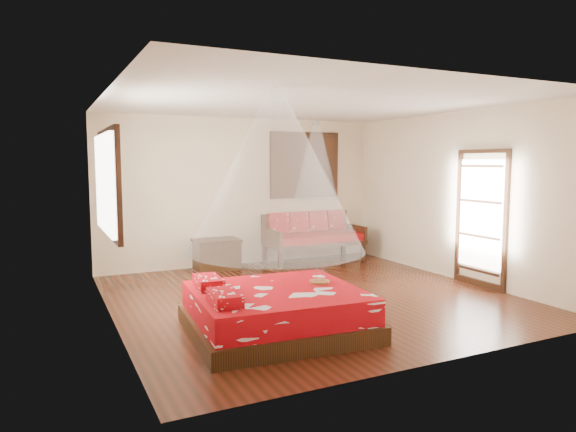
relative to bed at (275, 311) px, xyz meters
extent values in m
cube|color=#32160B|center=(1.11, 1.22, -0.26)|extent=(5.50, 5.50, 0.02)
cube|color=white|center=(1.11, 1.22, 2.56)|extent=(5.50, 5.50, 0.02)
cube|color=beige|center=(-1.65, 1.22, 1.15)|extent=(0.02, 5.50, 2.80)
cube|color=beige|center=(3.87, 1.22, 1.15)|extent=(0.02, 5.50, 2.80)
cube|color=beige|center=(1.11, 3.98, 1.15)|extent=(5.50, 0.02, 2.80)
cube|color=beige|center=(1.11, -1.54, 1.15)|extent=(5.50, 0.02, 2.80)
cube|color=black|center=(0.02, 0.00, -0.15)|extent=(2.08, 1.91, 0.20)
cube|color=#9F050D|center=(0.02, 0.00, 0.10)|extent=(1.97, 1.80, 0.30)
cube|color=#9F050D|center=(-0.72, -0.32, 0.31)|extent=(0.31, 0.53, 0.13)
cube|color=#9F050D|center=(-0.67, 0.42, 0.31)|extent=(0.31, 0.53, 0.13)
cube|color=black|center=(1.53, 3.15, -0.04)|extent=(0.08, 0.08, 0.42)
cube|color=black|center=(3.35, 3.15, -0.04)|extent=(0.08, 0.08, 0.42)
cube|color=black|center=(1.53, 3.89, -0.04)|extent=(0.08, 0.08, 0.42)
cube|color=black|center=(3.35, 3.89, -0.04)|extent=(0.08, 0.08, 0.42)
cube|color=black|center=(2.44, 3.52, 0.13)|extent=(1.93, 0.86, 0.08)
cube|color=#8B0508|center=(2.44, 3.52, 0.24)|extent=(1.87, 0.80, 0.14)
cube|color=black|center=(2.44, 3.91, 0.42)|extent=(1.93, 0.06, 0.55)
cube|color=black|center=(1.51, 3.52, 0.29)|extent=(0.06, 0.86, 0.30)
cube|color=black|center=(3.37, 3.52, 0.29)|extent=(0.06, 0.86, 0.30)
cube|color=#9F050D|center=(1.80, 3.79, 0.51)|extent=(0.41, 0.20, 0.42)
cube|color=#9F050D|center=(2.23, 3.79, 0.51)|extent=(0.41, 0.20, 0.42)
cube|color=#9F050D|center=(2.65, 3.79, 0.51)|extent=(0.41, 0.20, 0.42)
cube|color=#9F050D|center=(3.08, 3.79, 0.51)|extent=(0.41, 0.20, 0.42)
cube|color=black|center=(0.48, 3.67, 0.00)|extent=(0.78, 0.56, 0.51)
cube|color=black|center=(0.48, 3.67, 0.28)|extent=(0.82, 0.60, 0.05)
cube|color=black|center=(2.44, 3.94, 1.65)|extent=(1.52, 0.06, 1.32)
cube|color=black|center=(2.44, 3.93, 1.65)|extent=(1.35, 0.04, 1.10)
cube|color=black|center=(-1.61, 1.42, 1.45)|extent=(0.08, 1.74, 1.34)
cube|color=white|center=(-1.57, 1.42, 1.45)|extent=(0.04, 1.54, 1.10)
cube|color=black|center=(3.83, 0.62, 0.80)|extent=(0.08, 1.02, 2.16)
cube|color=white|center=(3.81, 0.62, 0.90)|extent=(0.03, 0.82, 1.70)
cylinder|color=brown|center=(0.62, 0.07, 0.26)|extent=(0.25, 0.25, 0.03)
cone|color=white|center=(0.02, 0.00, 1.60)|extent=(2.02, 2.02, 1.80)
cone|color=white|center=(2.44, 3.47, 1.75)|extent=(0.85, 0.85, 1.50)
camera|label=1|loc=(-2.38, -5.26, 1.71)|focal=32.00mm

